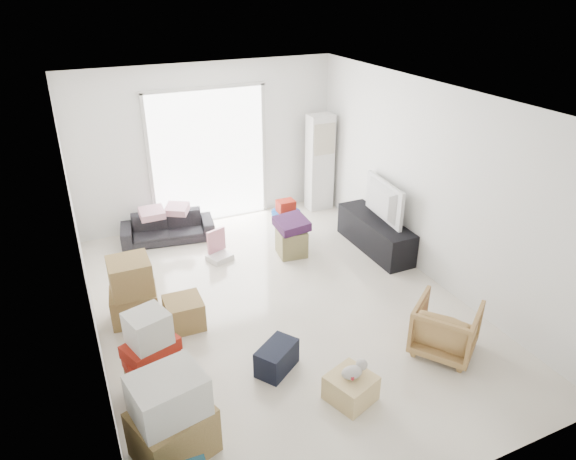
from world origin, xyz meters
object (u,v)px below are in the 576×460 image
Objects in this scene: sofa at (167,224)px; ottoman at (292,242)px; ac_tower at (320,163)px; wood_crate at (351,388)px; tv_console at (375,234)px; armchair at (446,326)px; kids_table at (286,211)px; television at (377,215)px.

sofa is 3.54× the size of ottoman.
wood_crate is at bearing -113.74° from ac_tower.
ac_tower reaches higher than tv_console.
sofa is at bearing -7.12° from armchair.
kids_table is at bearing -28.92° from armchair.
sofa is 2.14× the size of armchair.
ac_tower reaches higher than ottoman.
television reaches higher than ottoman.
tv_console is 1.47× the size of television.
kids_table is (-1.08, 1.03, 0.18)m from tv_console.
tv_console is at bearing -20.65° from sofa.
kids_table is 3.81m from wood_crate.
armchair is (-0.60, -4.25, -0.53)m from ac_tower.
ac_tower is at bearing -44.01° from armchair.
sofa is (-2.91, 1.67, -0.30)m from television.
sofa reaches higher than tv_console.
ac_tower is 1.19× the size of sofa.
ac_tower reaches higher than kids_table.
armchair is 1.11× the size of kids_table.
ac_tower reaches higher than television.
ac_tower is 4.32m from armchair.
wood_crate is (0.89, -4.31, -0.15)m from sofa.
ac_tower is 1.37m from kids_table.
television is 2.48× the size of wood_crate.
kids_table is (-1.03, -0.79, -0.43)m from ac_tower.
television is at bearing -50.93° from armchair.
tv_console is 3.74× the size of ottoman.
kids_table is (0.20, 0.65, 0.23)m from ottoman.
television is at bearing -16.68° from ottoman.
ottoman is (-1.27, 0.38, -0.38)m from television.
sofa is at bearing 65.53° from television.
armchair is (-0.65, -2.43, 0.09)m from tv_console.
ac_tower is 2.82× the size of kids_table.
armchair is at bearing 9.10° from wood_crate.
tv_console is at bearing 0.00° from television.
sofa is 4.41m from wood_crate.
sofa reaches higher than wood_crate.
television is at bearing 0.00° from tv_console.
wood_crate is at bearing 63.08° from armchair.
ac_tower reaches higher than sofa.
sofa is at bearing 101.71° from wood_crate.
wood_crate is (-2.01, -2.65, -0.45)m from television.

